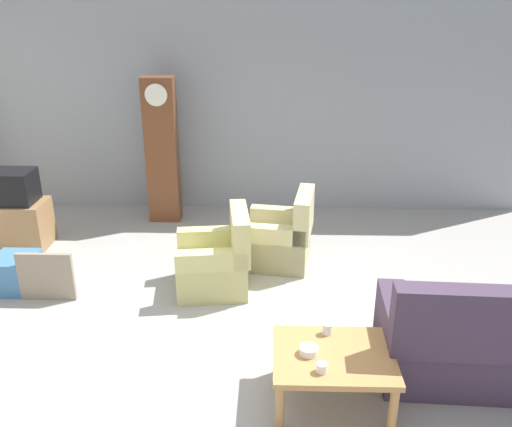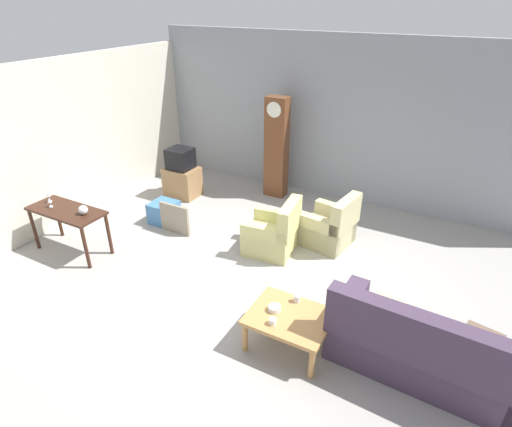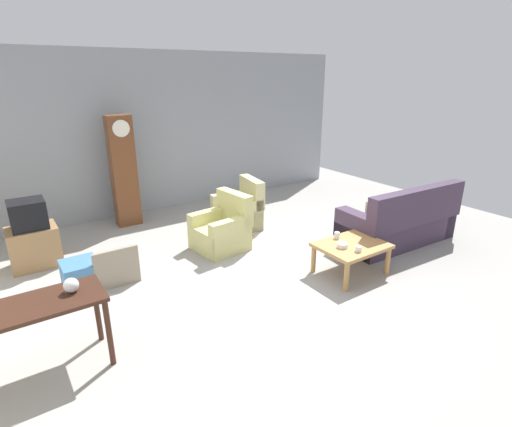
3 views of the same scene
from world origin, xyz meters
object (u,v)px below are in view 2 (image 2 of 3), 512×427
(tv_stand_cabinet, at_px, (182,182))
(tv_crt, at_px, (180,159))
(wine_glass_tall, at_px, (48,195))
(cup_blue_rimmed, at_px, (297,298))
(armchair_olive_far, at_px, (329,228))
(coffee_table_wood, at_px, (289,320))
(framed_picture_leaning, at_px, (175,219))
(cup_white_porcelain, at_px, (273,321))
(storage_box_blue, at_px, (164,212))
(console_table_dark, at_px, (67,216))
(wine_glass_mid, at_px, (50,201))
(armchair_olive_near, at_px, (273,235))
(couch_floral, at_px, (426,351))
(bowl_white_stacked, at_px, (274,308))
(grandfather_clock, at_px, (276,148))
(glass_dome_cloche, at_px, (83,210))

(tv_stand_cabinet, distance_m, tv_crt, 0.52)
(tv_stand_cabinet, bearing_deg, wine_glass_tall, -105.59)
(tv_stand_cabinet, bearing_deg, cup_blue_rimmed, -34.47)
(armchair_olive_far, height_order, coffee_table_wood, armchair_olive_far)
(framed_picture_leaning, xyz_separation_m, cup_white_porcelain, (2.80, -1.73, 0.22))
(tv_stand_cabinet, relative_size, storage_box_blue, 1.45)
(coffee_table_wood, height_order, console_table_dark, console_table_dark)
(coffee_table_wood, bearing_deg, wine_glass_mid, 177.82)
(armchair_olive_near, xyz_separation_m, coffee_table_wood, (1.11, -1.80, 0.08))
(couch_floral, relative_size, cup_white_porcelain, 25.07)
(armchair_olive_near, bearing_deg, coffee_table_wood, -58.36)
(tv_stand_cabinet, relative_size, framed_picture_leaning, 1.13)
(framed_picture_leaning, xyz_separation_m, bowl_white_stacked, (2.71, -1.51, 0.21))
(grandfather_clock, height_order, cup_blue_rimmed, grandfather_clock)
(storage_box_blue, distance_m, glass_dome_cloche, 1.63)
(tv_crt, bearing_deg, bowl_white_stacked, -38.56)
(glass_dome_cloche, distance_m, cup_blue_rimmed, 3.63)
(couch_floral, bearing_deg, armchair_olive_far, 130.97)
(coffee_table_wood, bearing_deg, cup_blue_rimmed, 95.90)
(framed_picture_leaning, xyz_separation_m, wine_glass_mid, (-1.38, -1.34, 0.60))
(coffee_table_wood, distance_m, glass_dome_cloche, 3.68)
(framed_picture_leaning, bearing_deg, console_table_dark, -130.69)
(armchair_olive_near, distance_m, glass_dome_cloche, 3.02)
(armchair_olive_far, xyz_separation_m, cup_white_porcelain, (0.26, -2.68, 0.19))
(tv_stand_cabinet, distance_m, framed_picture_leaning, 1.57)
(bowl_white_stacked, bearing_deg, cup_white_porcelain, -68.92)
(wine_glass_tall, relative_size, wine_glass_mid, 1.22)
(bowl_white_stacked, xyz_separation_m, wine_glass_mid, (-4.10, 0.17, 0.39))
(armchair_olive_near, xyz_separation_m, wine_glass_mid, (-3.18, -1.64, 0.57))
(tv_stand_cabinet, xyz_separation_m, wine_glass_tall, (-0.71, -2.55, 0.59))
(console_table_dark, height_order, grandfather_clock, grandfather_clock)
(couch_floral, bearing_deg, grandfather_clock, 135.32)
(console_table_dark, height_order, glass_dome_cloche, glass_dome_cloche)
(glass_dome_cloche, bearing_deg, storage_box_blue, 78.55)
(couch_floral, distance_m, armchair_olive_near, 3.01)
(wine_glass_mid, bearing_deg, tv_crt, 78.61)
(tv_stand_cabinet, bearing_deg, bowl_white_stacked, -38.56)
(tv_stand_cabinet, height_order, bowl_white_stacked, tv_stand_cabinet)
(glass_dome_cloche, bearing_deg, armchair_olive_near, 31.58)
(grandfather_clock, relative_size, bowl_white_stacked, 13.79)
(tv_stand_cabinet, relative_size, cup_blue_rimmed, 7.13)
(framed_picture_leaning, xyz_separation_m, storage_box_blue, (-0.43, 0.21, -0.08))
(cup_blue_rimmed, bearing_deg, armchair_olive_near, 125.28)
(armchair_olive_near, xyz_separation_m, glass_dome_cloche, (-2.53, -1.55, 0.54))
(armchair_olive_near, relative_size, cup_white_porcelain, 10.78)
(coffee_table_wood, xyz_separation_m, wine_glass_mid, (-4.29, 0.16, 0.49))
(coffee_table_wood, relative_size, wine_glass_tall, 4.88)
(glass_dome_cloche, height_order, cup_blue_rimmed, glass_dome_cloche)
(wine_glass_mid, bearing_deg, couch_floral, 1.31)
(framed_picture_leaning, distance_m, wine_glass_tall, 2.07)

